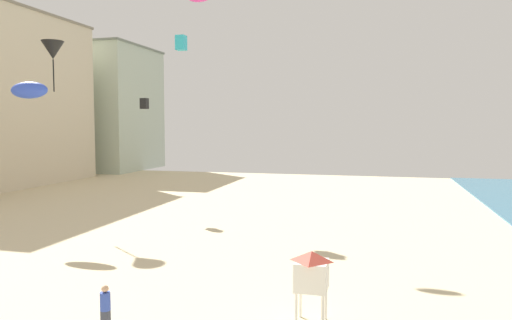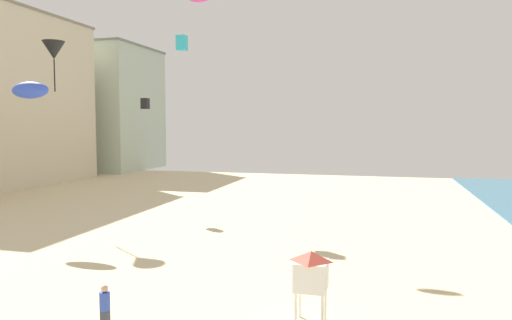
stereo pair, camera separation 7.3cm
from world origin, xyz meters
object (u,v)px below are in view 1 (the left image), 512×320
object	(u,v)px
kite_black_delta	(53,50)
lifeguard_stand	(311,271)
kite_black_box	(144,104)
kite_blue_parafoil	(29,90)
kite_flyer	(105,307)
kite_cyan_box	(181,43)

from	to	relation	value
kite_black_delta	lifeguard_stand	bearing A→B (deg)	-34.21
kite_black_box	kite_blue_parafoil	xyz separation A→B (m)	(-3.70, -8.60, 0.54)
kite_flyer	kite_black_delta	size ratio (longest dim) A/B	0.45
kite_cyan_box	kite_blue_parafoil	bearing A→B (deg)	-133.44
kite_blue_parafoil	lifeguard_stand	bearing A→B (deg)	-27.73
kite_black_box	kite_blue_parafoil	distance (m)	9.38
kite_cyan_box	kite_black_box	xyz separation A→B (m)	(-3.62, 0.86, -4.52)
lifeguard_stand	kite_blue_parafoil	distance (m)	23.69
lifeguard_stand	kite_flyer	bearing A→B (deg)	-165.08
kite_black_box	kite_blue_parafoil	size ratio (longest dim) A/B	0.31
kite_flyer	kite_cyan_box	world-z (taller)	kite_cyan_box
kite_black_box	kite_flyer	bearing A→B (deg)	-65.56
lifeguard_stand	kite_black_delta	world-z (taller)	kite_black_delta
lifeguard_stand	kite_black_box	xyz separation A→B (m)	(-16.25, 19.09, 6.72)
kite_cyan_box	kite_flyer	bearing A→B (deg)	-73.35
kite_flyer	lifeguard_stand	world-z (taller)	lifeguard_stand
kite_blue_parafoil	kite_black_delta	bearing A→B (deg)	104.73
lifeguard_stand	kite_blue_parafoil	size ratio (longest dim) A/B	0.91
kite_black_box	kite_blue_parafoil	world-z (taller)	kite_blue_parafoil
kite_blue_parafoil	kite_black_delta	xyz separation A→B (m)	(-0.99, 3.75, 3.15)
kite_flyer	kite_black_delta	xyz separation A→B (m)	(-14.52, 16.78, 11.34)
kite_blue_parafoil	kite_black_delta	distance (m)	4.99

